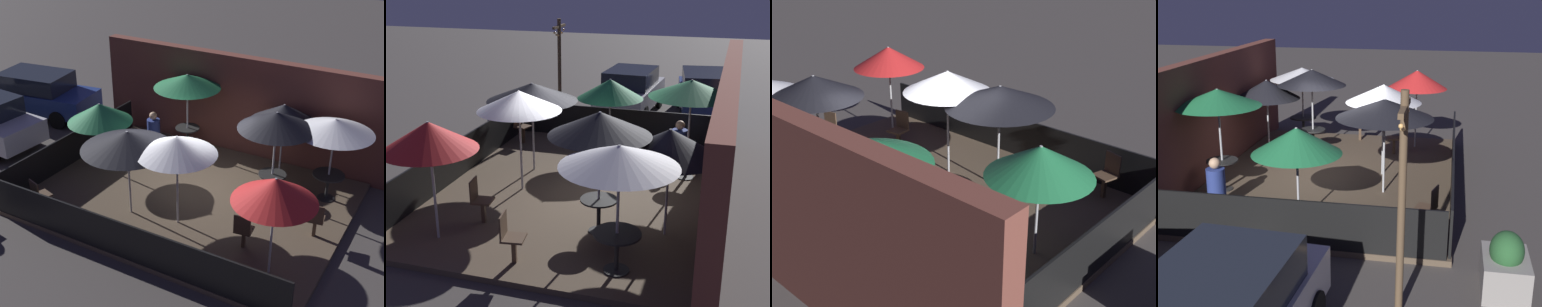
% 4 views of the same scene
% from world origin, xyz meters
% --- Properties ---
extents(ground_plane, '(60.00, 60.00, 0.00)m').
position_xyz_m(ground_plane, '(0.00, 0.00, 0.00)').
color(ground_plane, '#423D3A').
extents(patio_deck, '(8.13, 6.12, 0.12)m').
position_xyz_m(patio_deck, '(0.00, 0.00, 0.06)').
color(patio_deck, brown).
rests_on(patio_deck, ground_plane).
extents(building_wall, '(9.73, 0.36, 3.12)m').
position_xyz_m(building_wall, '(0.00, 3.29, 1.56)').
color(building_wall, brown).
rests_on(building_wall, ground_plane).
extents(fence_front, '(7.93, 0.05, 0.95)m').
position_xyz_m(fence_front, '(0.00, -3.02, 0.59)').
color(fence_front, black).
rests_on(fence_front, patio_deck).
extents(fence_side_left, '(0.05, 5.92, 0.95)m').
position_xyz_m(fence_side_left, '(-4.02, 0.00, 0.59)').
color(fence_side_left, black).
rests_on(fence_side_left, patio_deck).
extents(patio_umbrella_0, '(1.97, 1.97, 2.46)m').
position_xyz_m(patio_umbrella_0, '(1.89, 1.05, 2.35)').
color(patio_umbrella_0, '#B2B2B7').
rests_on(patio_umbrella_0, patio_deck).
extents(patio_umbrella_1, '(2.02, 2.02, 2.47)m').
position_xyz_m(patio_umbrella_1, '(-1.47, 2.41, 2.38)').
color(patio_umbrella_1, '#B2B2B7').
rests_on(patio_umbrella_1, patio_deck).
extents(patio_umbrella_2, '(2.00, 2.00, 2.30)m').
position_xyz_m(patio_umbrella_2, '(3.20, 1.72, 2.23)').
color(patio_umbrella_2, '#B2B2B7').
rests_on(patio_umbrella_2, patio_deck).
extents(patio_umbrella_3, '(1.84, 1.84, 2.05)m').
position_xyz_m(patio_umbrella_3, '(-2.97, 0.09, 1.90)').
color(patio_umbrella_3, '#B2B2B7').
rests_on(patio_umbrella_3, patio_deck).
extents(patio_umbrella_4, '(1.92, 1.92, 2.37)m').
position_xyz_m(patio_umbrella_4, '(0.35, -1.21, 2.25)').
color(patio_umbrella_4, '#B2B2B7').
rests_on(patio_umbrella_4, patio_deck).
extents(patio_umbrella_5, '(2.27, 2.27, 2.27)m').
position_xyz_m(patio_umbrella_5, '(-0.93, -1.41, 2.16)').
color(patio_umbrella_5, '#B2B2B7').
rests_on(patio_umbrella_5, patio_deck).
extents(patio_umbrella_6, '(1.92, 1.92, 2.16)m').
position_xyz_m(patio_umbrella_6, '(1.62, 2.33, 2.01)').
color(patio_umbrella_6, '#B2B2B7').
rests_on(patio_umbrella_6, patio_deck).
extents(patio_umbrella_7, '(1.79, 1.79, 2.34)m').
position_xyz_m(patio_umbrella_7, '(3.04, -1.86, 2.19)').
color(patio_umbrella_7, '#B2B2B7').
rests_on(patio_umbrella_7, patio_deck).
extents(dining_table_0, '(0.73, 0.73, 0.71)m').
position_xyz_m(dining_table_0, '(1.89, 1.05, 0.67)').
color(dining_table_0, black).
rests_on(dining_table_0, patio_deck).
extents(dining_table_1, '(0.75, 0.75, 0.75)m').
position_xyz_m(dining_table_1, '(-1.47, 2.41, 0.70)').
color(dining_table_1, black).
rests_on(dining_table_1, patio_deck).
extents(dining_table_2, '(0.83, 0.83, 0.73)m').
position_xyz_m(dining_table_2, '(3.20, 1.72, 0.70)').
color(dining_table_2, black).
rests_on(dining_table_2, patio_deck).
extents(patio_chair_0, '(0.49, 0.49, 0.96)m').
position_xyz_m(patio_chair_0, '(-2.89, -2.57, 0.65)').
color(patio_chair_0, '#4C3828').
rests_on(patio_chair_0, patio_deck).
extents(patio_chair_1, '(0.45, 0.45, 0.94)m').
position_xyz_m(patio_chair_1, '(3.47, -0.14, 0.64)').
color(patio_chair_1, '#4C3828').
rests_on(patio_chair_1, patio_deck).
extents(patio_chair_2, '(0.45, 0.45, 0.94)m').
position_xyz_m(patio_chair_2, '(2.19, -1.37, 0.64)').
color(patio_chair_2, '#4C3828').
rests_on(patio_chair_2, patio_deck).
extents(patron_0, '(0.47, 0.47, 1.16)m').
position_xyz_m(patron_0, '(-2.53, 2.10, 0.63)').
color(patron_0, navy).
rests_on(patron_0, patio_deck).
extents(planter_box, '(1.07, 0.75, 1.06)m').
position_xyz_m(planter_box, '(-4.67, -3.91, 0.45)').
color(planter_box, gray).
rests_on(planter_box, ground_plane).
extents(light_post, '(1.10, 0.12, 3.48)m').
position_xyz_m(light_post, '(-5.57, -2.26, 1.96)').
color(light_post, brown).
rests_on(light_post, ground_plane).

